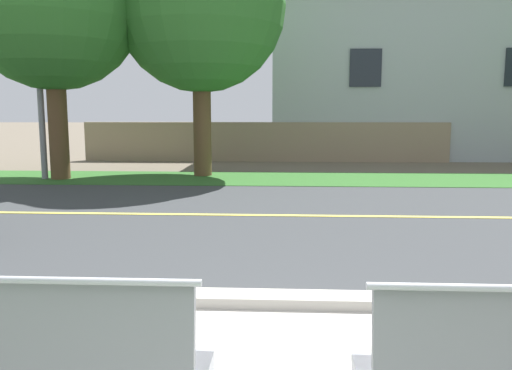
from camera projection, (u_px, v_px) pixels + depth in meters
name	position (u px, v px, depth m)	size (l,w,h in m)	color
ground_plane	(283.00, 201.00, 10.39)	(140.00, 140.00, 0.00)	#665B4C
curb_edge	(282.00, 300.00, 4.80)	(44.00, 0.30, 0.11)	#ADA89E
street_asphalt	(283.00, 216.00, 8.90)	(52.00, 8.00, 0.01)	#383A3D
road_centre_line	(283.00, 215.00, 8.90)	(48.00, 0.14, 0.01)	#E0CC4C
far_verge_grass	(283.00, 179.00, 13.73)	(48.00, 2.80, 0.02)	#2D6026
bench_left	(23.00, 368.00, 2.70)	(1.95, 0.48, 1.01)	#9EA0A8
streetlamp	(40.00, 25.00, 13.29)	(0.24, 2.10, 6.98)	gray
garden_wall	(264.00, 142.00, 18.45)	(13.00, 0.36, 1.40)	gray
house_across_street	(419.00, 73.00, 20.93)	(12.71, 6.91, 6.57)	#A3ADB2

